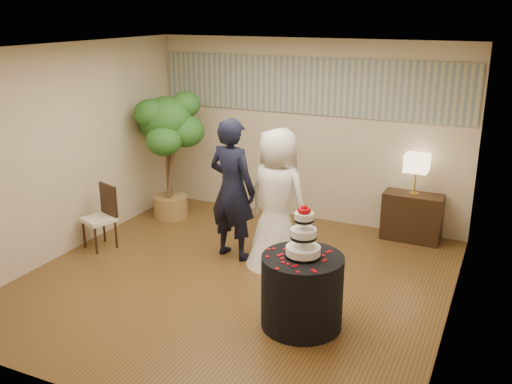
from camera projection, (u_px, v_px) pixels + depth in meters
The scene contains 15 objects.
floor at pixel (235, 280), 7.06m from camera, with size 5.00×5.00×0.00m, color brown.
ceiling at pixel (232, 48), 6.19m from camera, with size 5.00×5.00×0.00m, color white.
wall_back at pixel (307, 132), 8.79m from camera, with size 5.00×0.06×2.80m, color beige.
wall_front at pixel (90, 251), 4.47m from camera, with size 5.00×0.06×2.80m, color beige.
wall_left at pixel (67, 150), 7.62m from camera, with size 0.06×5.00×2.80m, color beige.
wall_right at pixel (459, 201), 5.63m from camera, with size 0.06×5.00×2.80m, color beige.
mural_border at pixel (308, 86), 8.55m from camera, with size 4.90×0.02×0.85m, color gray.
groom at pixel (232, 189), 7.48m from camera, with size 0.69×0.46×1.90m, color black.
bride at pixel (277, 198), 7.26m from camera, with size 0.89×0.81×1.81m, color white.
cake_table at pixel (302, 291), 5.96m from camera, with size 0.86×0.86×0.79m, color black.
wedding_cake at pixel (304, 231), 5.75m from camera, with size 0.36×0.36×0.56m, color white, non-canonical shape.
console at pixel (412, 217), 8.21m from camera, with size 0.83×0.37×0.69m, color black.
table_lamp at pixel (416, 175), 8.01m from camera, with size 0.32×0.32×0.58m, color beige, non-canonical shape.
ficus_tree at pixel (168, 155), 8.90m from camera, with size 0.98×0.98×2.05m, color #286120, non-canonical shape.
side_chair at pixel (99, 218), 7.90m from camera, with size 0.41×0.43×0.89m, color black, non-canonical shape.
Camera 1 is at (2.91, -5.68, 3.22)m, focal length 40.00 mm.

